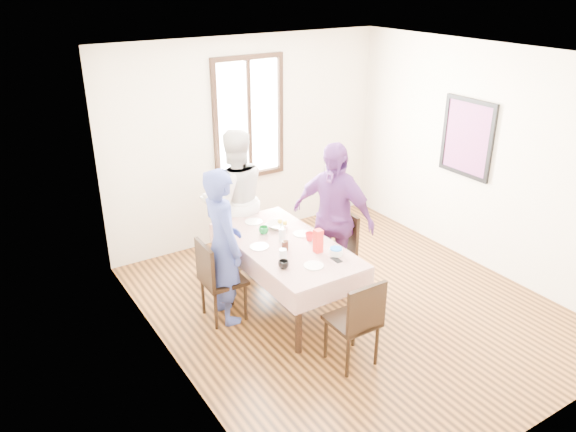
# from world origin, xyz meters

# --- Properties ---
(ground) EXTENTS (4.50, 4.50, 0.00)m
(ground) POSITION_xyz_m (0.00, 0.00, 0.00)
(ground) COLOR black
(ground) RESTS_ON ground
(back_wall) EXTENTS (4.00, 0.00, 4.00)m
(back_wall) POSITION_xyz_m (0.00, 2.25, 1.35)
(back_wall) COLOR beige
(back_wall) RESTS_ON ground
(right_wall) EXTENTS (0.00, 4.50, 4.50)m
(right_wall) POSITION_xyz_m (2.00, 0.00, 1.35)
(right_wall) COLOR beige
(right_wall) RESTS_ON ground
(window_frame) EXTENTS (1.02, 0.06, 1.62)m
(window_frame) POSITION_xyz_m (0.00, 2.23, 1.65)
(window_frame) COLOR black
(window_frame) RESTS_ON back_wall
(window_pane) EXTENTS (0.90, 0.02, 1.50)m
(window_pane) POSITION_xyz_m (0.00, 2.24, 1.65)
(window_pane) COLOR white
(window_pane) RESTS_ON back_wall
(art_poster) EXTENTS (0.04, 0.76, 0.96)m
(art_poster) POSITION_xyz_m (1.98, 0.30, 1.55)
(art_poster) COLOR red
(art_poster) RESTS_ON right_wall
(dining_table) EXTENTS (0.81, 1.69, 0.75)m
(dining_table) POSITION_xyz_m (-0.59, 0.39, 0.38)
(dining_table) COLOR black
(dining_table) RESTS_ON ground
(tablecloth) EXTENTS (0.93, 1.81, 0.01)m
(tablecloth) POSITION_xyz_m (-0.59, 0.39, 0.76)
(tablecloth) COLOR #580B05
(tablecloth) RESTS_ON dining_table
(chair_left) EXTENTS (0.43, 0.43, 0.91)m
(chair_left) POSITION_xyz_m (-1.27, 0.55, 0.46)
(chair_left) COLOR black
(chair_left) RESTS_ON ground
(chair_right) EXTENTS (0.44, 0.44, 0.91)m
(chair_right) POSITION_xyz_m (0.08, 0.44, 0.46)
(chair_right) COLOR black
(chair_right) RESTS_ON ground
(chair_far) EXTENTS (0.44, 0.44, 0.91)m
(chair_far) POSITION_xyz_m (-0.59, 1.55, 0.46)
(chair_far) COLOR black
(chair_far) RESTS_ON ground
(chair_near) EXTENTS (0.42, 0.42, 0.91)m
(chair_near) POSITION_xyz_m (-0.59, -0.77, 0.46)
(chair_near) COLOR black
(chair_near) RESTS_ON ground
(person_left) EXTENTS (0.43, 0.63, 1.68)m
(person_left) POSITION_xyz_m (-1.25, 0.55, 0.84)
(person_left) COLOR #354188
(person_left) RESTS_ON ground
(person_far) EXTENTS (0.93, 0.77, 1.75)m
(person_far) POSITION_xyz_m (-0.59, 1.53, 0.88)
(person_far) COLOR silver
(person_far) RESTS_ON ground
(person_right) EXTENTS (0.79, 1.12, 1.76)m
(person_right) POSITION_xyz_m (0.07, 0.44, 0.88)
(person_right) COLOR #623077
(person_right) RESTS_ON ground
(mug_black) EXTENTS (0.11, 0.11, 0.08)m
(mug_black) POSITION_xyz_m (-0.90, -0.06, 0.80)
(mug_black) COLOR black
(mug_black) RESTS_ON tablecloth
(mug_flag) EXTENTS (0.13, 0.13, 0.09)m
(mug_flag) POSITION_xyz_m (-0.33, 0.31, 0.81)
(mug_flag) COLOR red
(mug_flag) RESTS_ON tablecloth
(mug_green) EXTENTS (0.15, 0.15, 0.08)m
(mug_green) POSITION_xyz_m (-0.67, 0.72, 0.80)
(mug_green) COLOR #0C7226
(mug_green) RESTS_ON tablecloth
(serving_bowl) EXTENTS (0.30, 0.30, 0.06)m
(serving_bowl) POSITION_xyz_m (-0.47, 0.78, 0.79)
(serving_bowl) COLOR white
(serving_bowl) RESTS_ON tablecloth
(juice_carton) EXTENTS (0.08, 0.08, 0.25)m
(juice_carton) POSITION_xyz_m (-0.41, 0.05, 0.89)
(juice_carton) COLOR red
(juice_carton) RESTS_ON tablecloth
(butter_tub) EXTENTS (0.14, 0.14, 0.07)m
(butter_tub) POSITION_xyz_m (-0.30, -0.11, 0.80)
(butter_tub) COLOR white
(butter_tub) RESTS_ON tablecloth
(jam_jar) EXTENTS (0.07, 0.07, 0.10)m
(jam_jar) POSITION_xyz_m (-0.67, 0.27, 0.81)
(jam_jar) COLOR black
(jam_jar) RESTS_ON tablecloth
(drinking_glass) EXTENTS (0.08, 0.08, 0.11)m
(drinking_glass) POSITION_xyz_m (-0.80, 0.11, 0.82)
(drinking_glass) COLOR silver
(drinking_glass) RESTS_ON tablecloth
(smartphone) EXTENTS (0.07, 0.13, 0.01)m
(smartphone) POSITION_xyz_m (-0.36, -0.20, 0.77)
(smartphone) COLOR black
(smartphone) RESTS_ON tablecloth
(flower_vase) EXTENTS (0.07, 0.07, 0.15)m
(flower_vase) POSITION_xyz_m (-0.59, 0.45, 0.83)
(flower_vase) COLOR silver
(flower_vase) RESTS_ON tablecloth
(plate_left) EXTENTS (0.20, 0.20, 0.01)m
(plate_left) POSITION_xyz_m (-0.87, 0.47, 0.77)
(plate_left) COLOR white
(plate_left) RESTS_ON tablecloth
(plate_right) EXTENTS (0.20, 0.20, 0.01)m
(plate_right) POSITION_xyz_m (-0.32, 0.48, 0.77)
(plate_right) COLOR white
(plate_right) RESTS_ON tablecloth
(plate_far) EXTENTS (0.20, 0.20, 0.01)m
(plate_far) POSITION_xyz_m (-0.61, 1.05, 0.77)
(plate_far) COLOR white
(plate_far) RESTS_ON tablecloth
(plate_near) EXTENTS (0.20, 0.20, 0.01)m
(plate_near) POSITION_xyz_m (-0.62, -0.18, 0.77)
(plate_near) COLOR white
(plate_near) RESTS_ON tablecloth
(butter_lid) EXTENTS (0.12, 0.12, 0.01)m
(butter_lid) POSITION_xyz_m (-0.30, -0.11, 0.84)
(butter_lid) COLOR blue
(butter_lid) RESTS_ON butter_tub
(flower_bunch) EXTENTS (0.09, 0.09, 0.10)m
(flower_bunch) POSITION_xyz_m (-0.59, 0.45, 0.96)
(flower_bunch) COLOR yellow
(flower_bunch) RESTS_ON flower_vase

